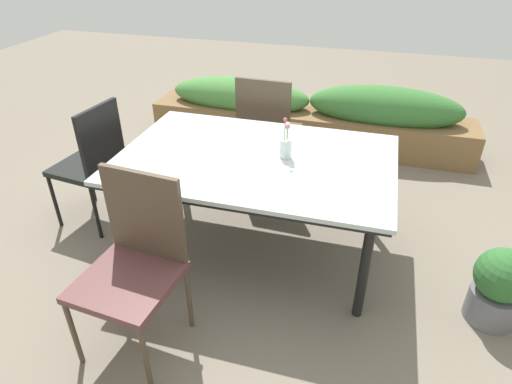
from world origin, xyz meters
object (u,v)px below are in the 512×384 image
(chair_near_left, at_px, (135,258))
(potted_plant, at_px, (499,286))
(dining_table, at_px, (256,164))
(chair_end_left, at_px, (93,159))
(flower_vase, at_px, (286,146))
(planter_box, at_px, (310,115))
(chair_far_side, at_px, (267,127))

(chair_near_left, height_order, potted_plant, chair_near_left)
(dining_table, bearing_deg, chair_end_left, -179.53)
(chair_near_left, relative_size, potted_plant, 2.01)
(flower_vase, xyz_separation_m, potted_plant, (1.33, -0.32, -0.56))
(chair_near_left, height_order, flower_vase, flower_vase)
(chair_end_left, relative_size, planter_box, 0.29)
(dining_table, xyz_separation_m, chair_near_left, (-0.39, -0.92, -0.12))
(chair_near_left, xyz_separation_m, potted_plant, (1.90, 0.64, -0.30))
(dining_table, height_order, chair_far_side, chair_far_side)
(chair_far_side, height_order, planter_box, chair_far_side)
(chair_end_left, xyz_separation_m, planter_box, (1.30, 1.83, -0.23))
(chair_near_left, height_order, chair_far_side, chair_near_left)
(dining_table, xyz_separation_m, planter_box, (0.07, 1.82, -0.36))
(dining_table, relative_size, potted_plant, 3.58)
(chair_end_left, height_order, flower_vase, flower_vase)
(chair_end_left, relative_size, chair_near_left, 0.97)
(chair_end_left, height_order, chair_far_side, chair_far_side)
(planter_box, relative_size, potted_plant, 6.67)
(chair_near_left, xyz_separation_m, chair_far_side, (0.23, 1.84, -0.01))
(chair_far_side, height_order, potted_plant, chair_far_side)
(chair_end_left, bearing_deg, planter_box, -28.17)
(chair_end_left, bearing_deg, flower_vase, -80.74)
(planter_box, bearing_deg, flower_vase, -86.27)
(dining_table, xyz_separation_m, chair_far_side, (-0.16, 0.92, -0.14))
(chair_far_side, distance_m, flower_vase, 0.98)
(chair_end_left, distance_m, planter_box, 2.25)
(chair_near_left, bearing_deg, flower_vase, -115.34)
(chair_end_left, distance_m, chair_near_left, 1.24)
(potted_plant, bearing_deg, planter_box, 124.59)
(flower_vase, relative_size, potted_plant, 0.57)
(chair_end_left, bearing_deg, chair_far_side, -41.81)
(flower_vase, bearing_deg, chair_end_left, -177.94)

